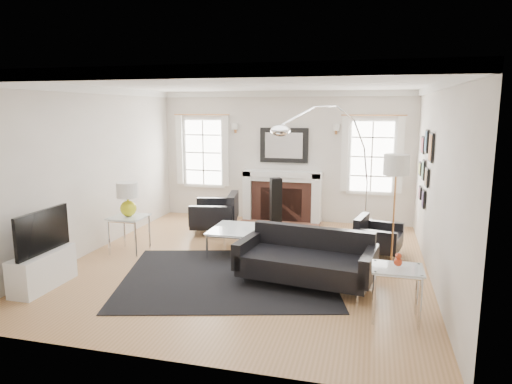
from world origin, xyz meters
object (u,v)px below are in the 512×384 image
(fireplace, at_px, (282,197))
(gourd_lamp, at_px, (128,197))
(sofa, at_px, (307,260))
(armchair_left, at_px, (217,214))
(arc_floor_lamp, at_px, (326,164))
(armchair_right, at_px, (376,238))
(coffee_table, at_px, (241,230))

(fireplace, distance_m, gourd_lamp, 3.50)
(sofa, relative_size, armchair_left, 1.80)
(armchair_left, xyz_separation_m, gourd_lamp, (-1.03, -1.59, 0.60))
(arc_floor_lamp, bearing_deg, fireplace, 137.18)
(armchair_left, bearing_deg, fireplace, 47.73)
(armchair_left, height_order, arc_floor_lamp, arc_floor_lamp)
(fireplace, bearing_deg, armchair_left, -132.27)
(armchair_right, distance_m, arc_floor_lamp, 1.72)
(sofa, relative_size, gourd_lamp, 3.41)
(coffee_table, xyz_separation_m, gourd_lamp, (-1.86, -0.42, 0.57))
(armchair_right, height_order, gourd_lamp, gourd_lamp)
(fireplace, height_order, coffee_table, fireplace)
(fireplace, height_order, armchair_left, fireplace)
(sofa, xyz_separation_m, arc_floor_lamp, (-0.00, 2.47, 1.07))
(sofa, relative_size, coffee_table, 2.05)
(armchair_right, xyz_separation_m, arc_floor_lamp, (-0.95, 0.92, 1.10))
(armchair_left, bearing_deg, arc_floor_lamp, 6.18)
(armchair_left, bearing_deg, gourd_lamp, -122.97)
(coffee_table, height_order, gourd_lamp, gourd_lamp)
(armchair_left, relative_size, armchair_right, 1.22)
(armchair_right, xyz_separation_m, coffee_table, (-2.23, -0.48, 0.11))
(fireplace, xyz_separation_m, armchair_right, (1.98, -1.87, -0.25))
(armchair_left, distance_m, arc_floor_lamp, 2.35)
(armchair_right, bearing_deg, armchair_left, 167.25)
(sofa, xyz_separation_m, gourd_lamp, (-3.13, 0.66, 0.63))
(coffee_table, bearing_deg, fireplace, 83.99)
(gourd_lamp, bearing_deg, sofa, -11.81)
(armchair_left, xyz_separation_m, armchair_right, (3.05, -0.69, -0.07))
(coffee_table, bearing_deg, gourd_lamp, -167.19)
(gourd_lamp, xyz_separation_m, arc_floor_lamp, (3.13, 1.82, 0.43))
(sofa, xyz_separation_m, armchair_left, (-2.10, 2.25, 0.03))
(gourd_lamp, bearing_deg, armchair_right, 12.46)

